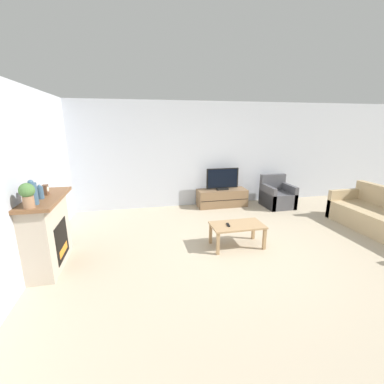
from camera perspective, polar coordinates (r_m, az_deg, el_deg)
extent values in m
plane|color=tan|center=(4.62, 14.68, -13.19)|extent=(24.00, 24.00, 0.00)
cube|color=silver|center=(6.90, 4.16, 8.30)|extent=(12.00, 0.06, 2.70)
cube|color=silver|center=(4.00, -35.33, 0.74)|extent=(0.06, 12.00, 2.70)
cube|color=#B7A893|center=(4.50, -29.43, -8.09)|extent=(0.37, 1.11, 1.06)
cube|color=black|center=(4.49, -26.92, -9.55)|extent=(0.01, 0.61, 0.58)
cube|color=orange|center=(4.56, -26.65, -11.40)|extent=(0.01, 0.43, 0.12)
cube|color=brown|center=(4.32, -29.98, -1.27)|extent=(0.49, 1.23, 0.05)
cylinder|color=#385670|center=(3.95, -31.95, -0.35)|extent=(0.13, 0.13, 0.29)
sphere|color=#385670|center=(3.92, -32.25, 1.82)|extent=(0.07, 0.07, 0.07)
cylinder|color=#385670|center=(4.21, -30.66, -0.15)|extent=(0.09, 0.09, 0.17)
sphere|color=#385670|center=(4.19, -30.83, 1.09)|extent=(0.05, 0.05, 0.05)
cube|color=brown|center=(4.41, -29.82, 0.41)|extent=(0.07, 0.11, 0.15)
cylinder|color=white|center=(4.40, -29.37, 0.58)|extent=(0.00, 0.08, 0.08)
cylinder|color=#936B4C|center=(3.82, -32.53, -1.89)|extent=(0.13, 0.13, 0.16)
sphere|color=#477038|center=(3.79, -32.85, 0.32)|extent=(0.18, 0.18, 0.18)
cube|color=brown|center=(6.90, 6.66, -1.28)|extent=(1.31, 0.48, 0.45)
cube|color=black|center=(6.68, 7.34, -1.85)|extent=(1.28, 0.01, 0.01)
cube|color=black|center=(6.84, 6.72, 0.71)|extent=(0.30, 0.18, 0.04)
cube|color=black|center=(6.77, 6.79, 3.05)|extent=(0.87, 0.03, 0.53)
cube|color=black|center=(6.76, 6.83, 3.02)|extent=(0.80, 0.01, 0.48)
cube|color=#4C4C51|center=(7.18, 18.45, -1.55)|extent=(0.70, 0.76, 0.40)
cube|color=#4C4C51|center=(7.34, 17.49, 2.19)|extent=(0.70, 0.14, 0.42)
cube|color=#4C4C51|center=(7.01, 16.40, -0.98)|extent=(0.10, 0.76, 0.59)
cube|color=#4C4C51|center=(7.31, 20.53, -0.68)|extent=(0.10, 0.76, 0.59)
cube|color=#A37F56|center=(4.64, 10.03, -7.28)|extent=(0.93, 0.52, 0.03)
cube|color=#A37F56|center=(4.40, 5.79, -11.38)|extent=(0.05, 0.05, 0.39)
cube|color=#A37F56|center=(4.72, 15.78, -10.02)|extent=(0.05, 0.05, 0.39)
cube|color=#A37F56|center=(4.78, 4.14, -9.15)|extent=(0.05, 0.05, 0.39)
cube|color=#A37F56|center=(5.07, 13.47, -8.07)|extent=(0.05, 0.05, 0.39)
cube|color=black|center=(4.57, 8.04, -7.23)|extent=(0.06, 0.15, 0.02)
cube|color=tan|center=(7.08, 30.84, -2.08)|extent=(0.90, 0.11, 0.66)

